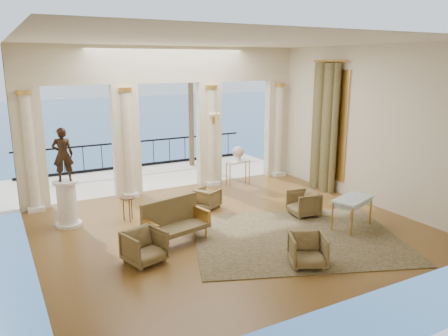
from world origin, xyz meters
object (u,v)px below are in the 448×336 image
console_table (238,165)px  armchair_c (304,202)px  settee (174,221)px  armchair_a (144,245)px  armchair_d (208,197)px  side_table (128,201)px  game_table (353,201)px  statue (63,154)px  armchair_b (308,249)px  pedestal (67,204)px

console_table → armchair_c: bearing=-100.3°
settee → console_table: size_ratio=1.81×
armchair_a → armchair_d: (2.69, 2.50, -0.07)m
settee → side_table: size_ratio=2.55×
game_table → statue: size_ratio=0.95×
armchair_b → settee: 3.08m
statue → settee: bearing=142.6°
armchair_a → game_table: (5.15, -0.59, 0.32)m
armchair_c → statue: bearing=-102.8°
armchair_d → side_table: bearing=60.5°
armchair_a → armchair_c: 4.73m
armchair_a → armchair_d: size_ratio=1.22×
statue → armchair_b: bearing=140.6°
armchair_b → armchair_a: bearing=175.2°
armchair_a → side_table: bearing=64.5°
armchair_b → settee: settee is taller
statue → side_table: 1.97m
pedestal → statue: (0.00, 0.00, 1.28)m
statue → side_table: statue is taller
armchair_c → settee: 3.72m
settee → side_table: (-0.53, 1.85, 0.05)m
game_table → statue: statue is taller
armchair_d → game_table: game_table is taller
armchair_a → armchair_b: bearing=-47.0°
armchair_a → settee: settee is taller
game_table → pedestal: size_ratio=1.08×
armchair_b → statue: 6.20m
settee → side_table: settee is taller
game_table → statue: 7.18m
pedestal → side_table: 1.48m
armchair_d → pedestal: 3.74m
armchair_b → console_table: bearing=98.9°
armchair_c → console_table: 3.51m
armchair_c → statue: 6.28m
armchair_b → armchair_d: size_ratio=1.16×
armchair_b → settee: bearing=154.2°
armchair_c → settee: size_ratio=0.46×
armchair_b → console_table: 6.19m
armchair_c → game_table: (0.48, -1.29, 0.33)m
armchair_c → armchair_a: bearing=-73.1°
game_table → pedestal: pedestal is taller
game_table → pedestal: (-6.17, 3.49, -0.13)m
armchair_d → armchair_c: bearing=-160.1°
armchair_b → armchair_c: (1.82, 2.41, 0.01)m
armchair_c → statue: size_ratio=0.55×
statue → side_table: bearing=177.3°
armchair_a → pedestal: 3.09m
pedestal → armchair_a: bearing=-70.6°
settee → side_table: bearing=93.0°
statue → side_table: size_ratio=2.11×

